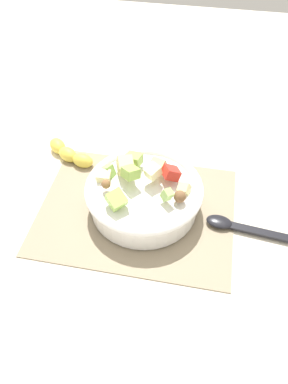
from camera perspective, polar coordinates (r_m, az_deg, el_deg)
ground_plane at (r=0.86m, az=-1.10°, el=-2.83°), size 2.40×2.40×0.00m
placemat at (r=0.86m, az=-1.11°, el=-2.70°), size 0.44×0.34×0.01m
salad_bowl at (r=0.83m, az=-0.04°, el=-0.33°), size 0.26×0.26×0.12m
serving_spoon at (r=0.84m, az=13.50°, el=-4.95°), size 0.19×0.05×0.01m
banana_whole at (r=0.99m, az=-11.20°, el=5.72°), size 0.14×0.10×0.04m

